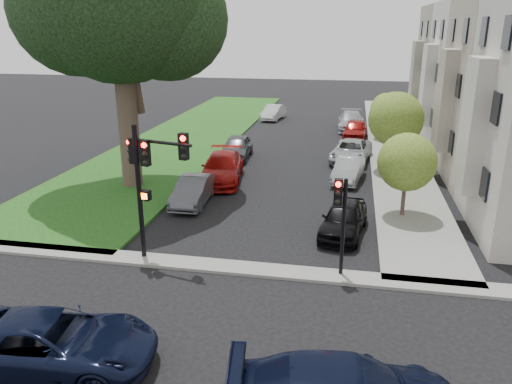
% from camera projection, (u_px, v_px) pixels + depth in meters
% --- Properties ---
extents(ground, '(140.00, 140.00, 0.00)m').
position_uv_depth(ground, '(227.00, 298.00, 16.29)').
color(ground, black).
rests_on(ground, ground).
extents(grass_strip, '(8.00, 44.00, 0.12)m').
position_uv_depth(grass_strip, '(191.00, 135.00, 40.24)').
color(grass_strip, '#163C15').
rests_on(grass_strip, ground).
extents(sidewalk_right, '(3.50, 44.00, 0.12)m').
position_uv_depth(sidewalk_right, '(392.00, 143.00, 37.39)').
color(sidewalk_right, gray).
rests_on(sidewalk_right, ground).
extents(sidewalk_cross, '(60.00, 1.00, 0.12)m').
position_uv_depth(sidewalk_cross, '(240.00, 268.00, 18.13)').
color(sidewalk_cross, gray).
rests_on(sidewalk_cross, ground).
extents(house_c, '(7.70, 7.55, 15.97)m').
position_uv_depth(house_c, '(490.00, 49.00, 33.26)').
color(house_c, '#BDB5AE').
rests_on(house_c, ground).
extents(house_d, '(7.70, 7.55, 15.97)m').
position_uv_depth(house_d, '(467.00, 45.00, 40.24)').
color(house_d, '#B0AEA3').
rests_on(house_d, ground).
extents(small_tree_a, '(2.63, 2.63, 3.95)m').
position_uv_depth(small_tree_a, '(407.00, 162.00, 22.32)').
color(small_tree_a, '#483830').
rests_on(small_tree_a, ground).
extents(small_tree_b, '(3.22, 3.22, 4.83)m').
position_uv_depth(small_tree_b, '(396.00, 119.00, 29.26)').
color(small_tree_b, '#483830').
rests_on(small_tree_b, ground).
extents(small_tree_c, '(2.41, 2.41, 3.61)m').
position_uv_depth(small_tree_c, '(386.00, 109.00, 38.06)').
color(small_tree_c, '#483830').
rests_on(small_tree_c, ground).
extents(traffic_signal_main, '(2.52, 0.74, 5.15)m').
position_uv_depth(traffic_signal_main, '(148.00, 169.00, 17.85)').
color(traffic_signal_main, black).
rests_on(traffic_signal_main, ground).
extents(traffic_signal_secondary, '(0.46, 0.37, 3.61)m').
position_uv_depth(traffic_signal_secondary, '(341.00, 209.00, 16.90)').
color(traffic_signal_secondary, black).
rests_on(traffic_signal_secondary, ground).
extents(car_cross_near, '(5.67, 3.18, 1.50)m').
position_uv_depth(car_cross_near, '(50.00, 343.00, 12.70)').
color(car_cross_near, black).
rests_on(car_cross_near, ground).
extents(car_parked_0, '(2.22, 4.33, 1.41)m').
position_uv_depth(car_parked_0, '(344.00, 218.00, 21.04)').
color(car_parked_0, black).
rests_on(car_parked_0, ground).
extents(car_parked_1, '(1.92, 4.12, 1.31)m').
position_uv_depth(car_parked_1, '(348.00, 170.00, 28.33)').
color(car_parked_1, '#999BA0').
rests_on(car_parked_1, ground).
extents(car_parked_2, '(2.94, 5.20, 1.37)m').
position_uv_depth(car_parked_2, '(351.00, 151.00, 32.44)').
color(car_parked_2, '#999BA0').
rests_on(car_parked_2, ground).
extents(car_parked_3, '(2.03, 4.45, 1.48)m').
position_uv_depth(car_parked_3, '(355.00, 129.00, 38.93)').
color(car_parked_3, maroon).
rests_on(car_parked_3, ground).
extents(car_parked_4, '(2.21, 5.24, 1.51)m').
position_uv_depth(car_parked_4, '(351.00, 121.00, 42.20)').
color(car_parked_4, '#999BA0').
rests_on(car_parked_4, ground).
extents(car_parked_5, '(1.62, 4.19, 1.36)m').
position_uv_depth(car_parked_5, '(193.00, 191.00, 24.67)').
color(car_parked_5, '#3F4247').
rests_on(car_parked_5, ground).
extents(car_parked_6, '(2.92, 5.64, 1.56)m').
position_uv_depth(car_parked_6, '(222.00, 168.00, 28.20)').
color(car_parked_6, maroon).
rests_on(car_parked_6, ground).
extents(car_parked_7, '(1.97, 4.46, 1.49)m').
position_uv_depth(car_parked_7, '(237.00, 147.00, 33.22)').
color(car_parked_7, '#3F4247').
rests_on(car_parked_7, ground).
extents(car_parked_9, '(1.92, 4.21, 1.34)m').
position_uv_depth(car_parked_9, '(273.00, 112.00, 47.01)').
color(car_parked_9, silver).
rests_on(car_parked_9, ground).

